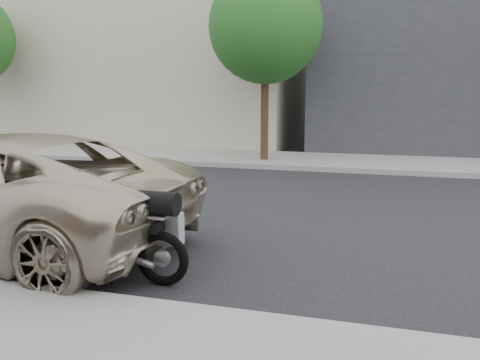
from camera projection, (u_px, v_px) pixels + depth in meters
The scene contains 5 objects.
ground at pixel (303, 219), 8.48m from camera, with size 120.00×120.00×0.00m, color black.
far_sidewalk at pixel (330, 162), 14.63m from camera, with size 44.00×3.00×0.15m, color gray.
far_building_cream at pixel (157, 54), 22.80m from camera, with size 14.00×11.00×8.00m.
street_tree_mid at pixel (265, 26), 13.89m from camera, with size 3.40×3.40×5.70m.
motorcycle at pixel (117, 232), 5.71m from camera, with size 2.19×0.71×1.39m.
Camera 1 is at (-1.02, 8.21, 2.32)m, focal length 35.00 mm.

